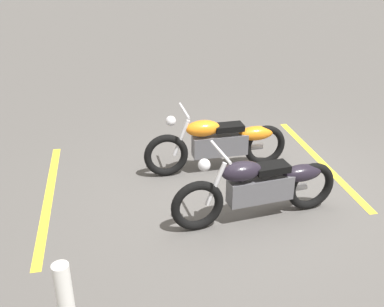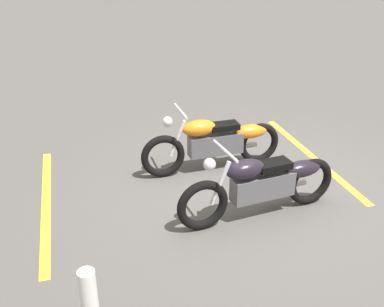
% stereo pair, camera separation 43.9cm
% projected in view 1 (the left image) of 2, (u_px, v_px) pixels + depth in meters
% --- Properties ---
extents(ground_plane, '(60.00, 60.00, 0.00)m').
position_uv_depth(ground_plane, '(255.00, 190.00, 6.50)').
color(ground_plane, '#514F4C').
extents(motorcycle_bright_foreground, '(2.23, 0.62, 1.04)m').
position_uv_depth(motorcycle_bright_foreground, '(220.00, 142.00, 6.87)').
color(motorcycle_bright_foreground, black).
rests_on(motorcycle_bright_foreground, ground).
extents(motorcycle_dark_foreground, '(2.22, 0.68, 1.04)m').
position_uv_depth(motorcycle_dark_foreground, '(261.00, 186.00, 5.67)').
color(motorcycle_dark_foreground, black).
rests_on(motorcycle_dark_foreground, ground).
extents(parking_stripe_near, '(0.22, 3.20, 0.01)m').
position_uv_depth(parking_stripe_near, '(320.00, 160.00, 7.34)').
color(parking_stripe_near, yellow).
rests_on(parking_stripe_near, ground).
extents(parking_stripe_mid, '(0.22, 3.20, 0.01)m').
position_uv_depth(parking_stripe_mid, '(49.00, 197.00, 6.31)').
color(parking_stripe_mid, yellow).
rests_on(parking_stripe_mid, ground).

